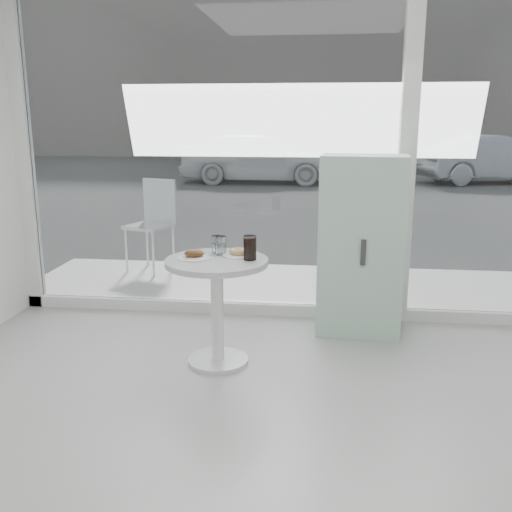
# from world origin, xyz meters

# --- Properties ---
(room_shell) EXTENTS (6.00, 6.00, 6.00)m
(room_shell) POSITION_xyz_m (0.00, -0.56, 1.91)
(room_shell) COLOR white
(room_shell) RESTS_ON ground
(storefront) EXTENTS (5.00, 0.14, 3.00)m
(storefront) POSITION_xyz_m (0.07, 3.00, 1.71)
(storefront) COLOR white
(storefront) RESTS_ON ground
(main_table) EXTENTS (0.72, 0.72, 0.77)m
(main_table) POSITION_xyz_m (-0.50, 1.90, 0.55)
(main_table) COLOR white
(main_table) RESTS_ON ground
(patio_deck) EXTENTS (5.60, 1.60, 0.05)m
(patio_deck) POSITION_xyz_m (0.00, 3.80, 0.03)
(patio_deck) COLOR silver
(patio_deck) RESTS_ON ground
(street) EXTENTS (40.00, 24.00, 0.00)m
(street) POSITION_xyz_m (0.00, 16.00, -0.00)
(street) COLOR #3A3A3A
(street) RESTS_ON ground
(far_building) EXTENTS (40.00, 2.00, 8.00)m
(far_building) POSITION_xyz_m (0.00, 25.00, 4.00)
(far_building) COLOR gray
(far_building) RESTS_ON ground
(mint_cabinet) EXTENTS (0.70, 0.50, 1.45)m
(mint_cabinet) POSITION_xyz_m (0.54, 2.67, 0.72)
(mint_cabinet) COLOR #95BEA7
(mint_cabinet) RESTS_ON ground
(patio_chair) EXTENTS (0.56, 0.56, 1.01)m
(patio_chair) POSITION_xyz_m (-1.67, 4.26, 0.63)
(patio_chair) COLOR white
(patio_chair) RESTS_ON patio_deck
(car_white) EXTENTS (4.18, 1.75, 1.41)m
(car_white) POSITION_xyz_m (-1.61, 13.77, 0.71)
(car_white) COLOR white
(car_white) RESTS_ON street
(car_silver) EXTENTS (4.17, 2.36, 1.30)m
(car_silver) POSITION_xyz_m (4.74, 14.40, 0.65)
(car_silver) COLOR #A5A7AC
(car_silver) RESTS_ON street
(plate_fritter) EXTENTS (0.23, 0.23, 0.07)m
(plate_fritter) POSITION_xyz_m (-0.65, 1.89, 0.80)
(plate_fritter) COLOR white
(plate_fritter) RESTS_ON main_table
(plate_donut) EXTENTS (0.22, 0.22, 0.05)m
(plate_donut) POSITION_xyz_m (-0.36, 2.01, 0.79)
(plate_donut) COLOR white
(plate_donut) RESTS_ON main_table
(water_tumbler_a) EXTENTS (0.08, 0.08, 0.13)m
(water_tumbler_a) POSITION_xyz_m (-0.53, 2.10, 0.83)
(water_tumbler_a) COLOR white
(water_tumbler_a) RESTS_ON main_table
(water_tumbler_b) EXTENTS (0.08, 0.08, 0.13)m
(water_tumbler_b) POSITION_xyz_m (-0.50, 2.04, 0.83)
(water_tumbler_b) COLOR white
(water_tumbler_b) RESTS_ON main_table
(cola_glass) EXTENTS (0.09, 0.09, 0.17)m
(cola_glass) POSITION_xyz_m (-0.27, 1.91, 0.85)
(cola_glass) COLOR white
(cola_glass) RESTS_ON main_table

